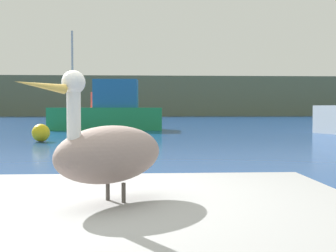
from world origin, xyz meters
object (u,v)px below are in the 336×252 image
Objects in this scene: pelican at (109,152)px; mooring_buoy at (41,133)px; fishing_boat_green at (109,112)px; fishing_boat_orange at (101,111)px.

mooring_buoy is (-3.56, 14.23, -0.66)m from pelican.
pelican is at bearing -75.94° from mooring_buoy.
fishing_boat_green reaches higher than pelican.
pelican is at bearing 97.00° from fishing_boat_green.
fishing_boat_green reaches higher than fishing_boat_orange.
fishing_boat_orange is 9.06× the size of mooring_buoy.
fishing_boat_green is at bearing -136.80° from pelican.
pelican is 0.18× the size of fishing_boat_green.
pelican is 1.70× the size of mooring_buoy.
fishing_boat_orange is at bearing -80.46° from fishing_boat_green.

